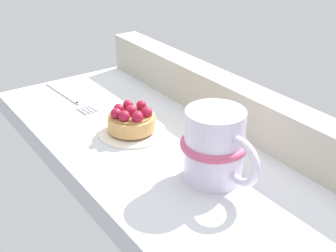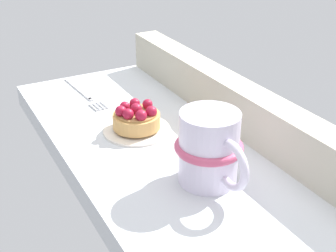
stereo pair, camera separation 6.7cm
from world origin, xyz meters
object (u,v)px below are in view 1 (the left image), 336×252
dessert_plate (132,131)px  dessert_fork (69,97)px  coffee_mug (214,147)px  raspberry_tart (131,119)px

dessert_plate → dessert_fork: size_ratio=0.62×
coffee_mug → raspberry_tart: bearing=-173.1°
raspberry_tart → dessert_fork: size_ratio=0.44×
dessert_plate → raspberry_tart: (0.04, -0.04, 2.16)cm
coffee_mug → dessert_fork: coffee_mug is taller
raspberry_tart → coffee_mug: size_ratio=0.60×
dessert_plate → raspberry_tart: size_ratio=1.43×
dessert_plate → raspberry_tart: 2.16cm
raspberry_tart → coffee_mug: (17.99, 2.18, 2.61)cm
coffee_mug → dessert_fork: 37.54cm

